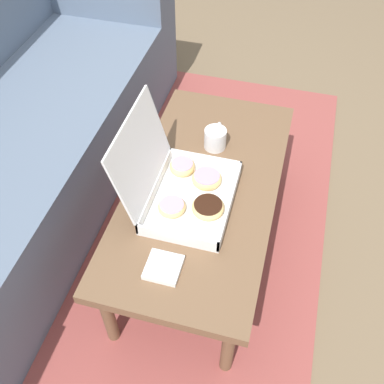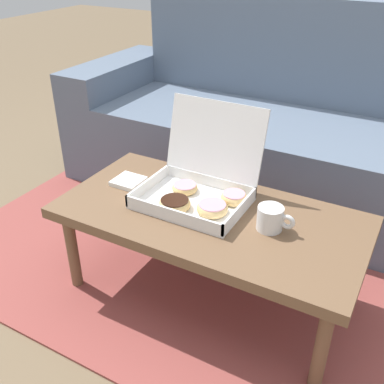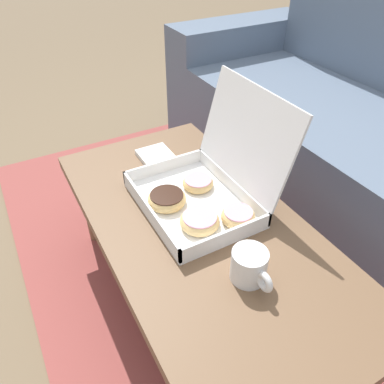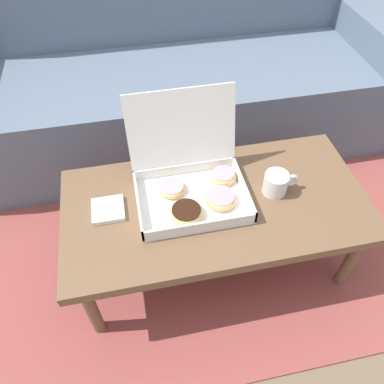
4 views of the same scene
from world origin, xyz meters
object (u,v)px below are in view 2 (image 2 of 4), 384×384
object	(u,v)px
pastry_box	(201,187)
coffee_mug	(271,218)
coffee_table	(210,222)
couch	(290,138)

from	to	relation	value
pastry_box	coffee_mug	world-z (taller)	pastry_box
coffee_table	coffee_mug	xyz separation A→B (m)	(0.22, 0.01, 0.08)
couch	coffee_mug	distance (m)	0.93
couch	coffee_table	xyz separation A→B (m)	(0.00, -0.91, 0.01)
pastry_box	coffee_mug	distance (m)	0.29
coffee_table	coffee_mug	world-z (taller)	coffee_mug
pastry_box	coffee_table	bearing A→B (deg)	-40.29
coffee_table	pastry_box	xyz separation A→B (m)	(-0.07, 0.06, 0.10)
coffee_table	couch	bearing A→B (deg)	90.00
coffee_table	pastry_box	distance (m)	0.13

